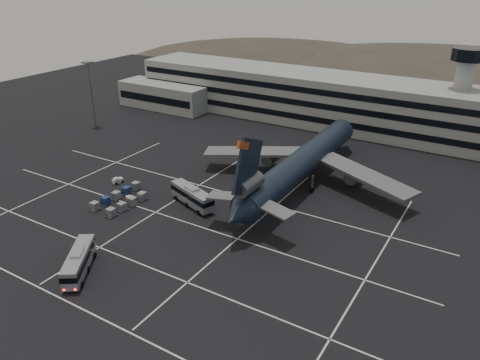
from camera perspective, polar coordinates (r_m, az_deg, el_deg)
name	(u,v)px	position (r m, az deg, el deg)	size (l,w,h in m)	color
ground	(167,230)	(83.06, -8.90, -6.08)	(260.00, 260.00, 0.00)	black
lane_markings	(174,230)	(82.99, -8.07, -6.04)	(90.00, 55.62, 0.01)	silver
terminal	(314,99)	(139.09, 9.06, 9.74)	(125.00, 26.00, 24.00)	gray
hills	(441,98)	(231.97, 23.35, 9.19)	(352.00, 180.00, 44.00)	#38332B
lightpole_left	(90,85)	(138.82, -17.80, 10.94)	(2.40, 2.40, 18.28)	slate
trijet_main	(302,163)	(96.67, 7.52, 2.07)	(47.46, 57.51, 18.08)	black
bus_near	(79,261)	(74.63, -19.07, -9.28)	(8.01, 10.29, 3.78)	gray
bus_far	(192,195)	(89.68, -5.86, -1.89)	(11.34, 6.17, 3.93)	gray
tug_a	(117,180)	(102.45, -14.72, -0.05)	(1.76, 2.36, 1.36)	silver
tug_b	(131,199)	(93.61, -13.10, -2.32)	(2.36, 2.14, 1.30)	silver
uld_cluster	(121,199)	(93.58, -14.31, -2.31)	(6.60, 12.93, 1.65)	#2D2D30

